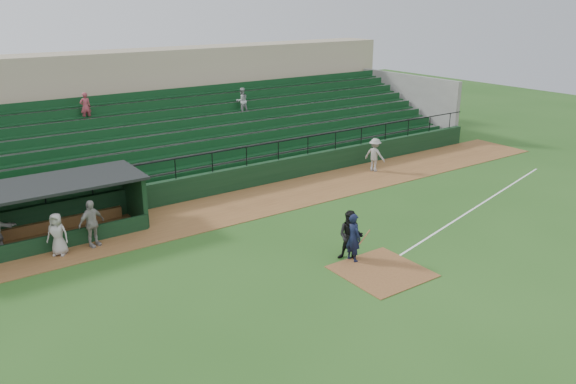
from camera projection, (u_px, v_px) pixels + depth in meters
ground at (363, 262)px, 21.32m from camera, size 90.00×90.00×0.00m
warning_track at (253, 202)px, 27.52m from camera, size 40.00×4.00×0.03m
home_plate_dirt at (382, 271)px, 20.54m from camera, size 3.00×3.00×0.03m
foul_line at (472, 210)px, 26.59m from camera, size 17.49×4.44×0.01m
stadium_structure at (178, 126)px, 33.33m from camera, size 38.00×13.08×6.40m
dugout at (30, 208)px, 23.01m from camera, size 8.90×3.20×2.42m
batter_at_plate at (353, 237)px, 21.10m from camera, size 1.06×0.74×1.92m
umpire at (351, 236)px, 21.16m from camera, size 1.18×1.22×1.99m
runner at (375, 155)px, 32.24m from camera, size 1.07×1.40×1.93m
dugout_player_a at (92, 223)px, 22.31m from camera, size 1.23×0.81×1.95m
dugout_player_b at (57, 234)px, 21.60m from camera, size 0.99×0.93×1.70m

